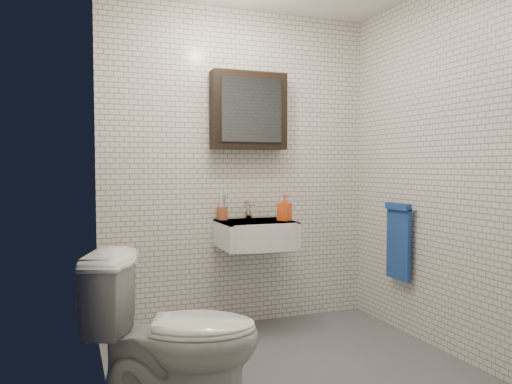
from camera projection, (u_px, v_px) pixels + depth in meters
ground at (292, 369)px, 3.11m from camera, size 2.20×2.00×0.01m
room_shell at (293, 134)px, 3.03m from camera, size 2.22×2.02×2.51m
washbasin at (258, 234)px, 3.77m from camera, size 0.55×0.50×0.20m
faucet at (249, 210)px, 3.94m from camera, size 0.06×0.20×0.15m
mirror_cabinet at (249, 111)px, 3.90m from camera, size 0.60×0.15×0.60m
towel_rail at (399, 238)px, 3.76m from camera, size 0.09×0.30×0.58m
toothbrush_cup at (222, 213)px, 3.88m from camera, size 0.10×0.10×0.22m
soap_bottle at (284, 208)px, 3.82m from camera, size 0.13×0.13×0.20m
toilet at (176, 336)px, 2.48m from camera, size 0.94×0.71×0.85m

